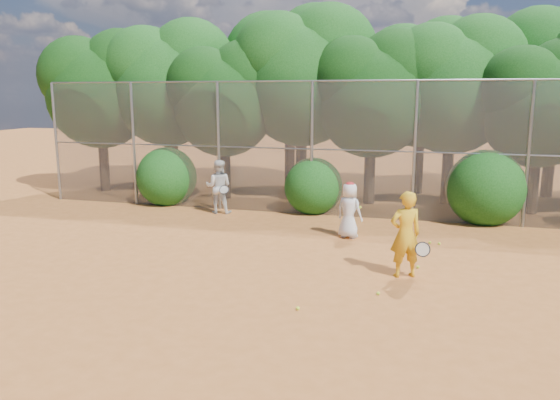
% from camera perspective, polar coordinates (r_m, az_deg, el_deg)
% --- Properties ---
extents(ground, '(80.00, 80.00, 0.00)m').
position_cam_1_polar(ground, '(10.91, 1.50, -8.39)').
color(ground, '#AD5E27').
rests_on(ground, ground).
extents(fence_back, '(20.05, 0.09, 4.03)m').
position_cam_1_polar(fence_back, '(16.27, 6.38, 5.41)').
color(fence_back, gray).
rests_on(fence_back, ground).
extents(tree_0, '(4.38, 3.81, 6.00)m').
position_cam_1_polar(tree_0, '(21.63, -18.18, 11.30)').
color(tree_0, black).
rests_on(tree_0, ground).
extents(tree_1, '(4.64, 4.03, 6.35)m').
position_cam_1_polar(tree_1, '(20.81, -11.56, 12.29)').
color(tree_1, black).
rests_on(tree_1, ground).
extents(tree_2, '(3.99, 3.47, 5.47)m').
position_cam_1_polar(tree_2, '(19.13, -5.70, 10.84)').
color(tree_2, black).
rests_on(tree_2, ground).
extents(tree_3, '(4.89, 4.26, 6.70)m').
position_cam_1_polar(tree_3, '(19.36, 2.51, 13.29)').
color(tree_3, black).
rests_on(tree_3, ground).
extents(tree_4, '(4.19, 3.64, 5.73)m').
position_cam_1_polar(tree_4, '(18.32, 9.79, 11.28)').
color(tree_4, black).
rests_on(tree_4, ground).
extents(tree_5, '(4.51, 3.92, 6.17)m').
position_cam_1_polar(tree_5, '(19.03, 17.76, 11.78)').
color(tree_5, black).
rests_on(tree_5, ground).
extents(tree_6, '(3.86, 3.36, 5.29)m').
position_cam_1_polar(tree_6, '(18.27, 25.68, 9.46)').
color(tree_6, black).
rests_on(tree_6, ground).
extents(tree_9, '(4.83, 4.20, 6.62)m').
position_cam_1_polar(tree_9, '(23.32, -11.17, 12.57)').
color(tree_9, black).
rests_on(tree_9, ground).
extents(tree_10, '(5.15, 4.48, 7.06)m').
position_cam_1_polar(tree_10, '(21.75, 1.26, 13.66)').
color(tree_10, black).
rests_on(tree_10, ground).
extents(tree_11, '(4.64, 4.03, 6.35)m').
position_cam_1_polar(tree_11, '(20.63, 14.82, 12.16)').
color(tree_11, black).
rests_on(tree_11, ground).
extents(tree_12, '(5.02, 4.37, 6.88)m').
position_cam_1_polar(tree_12, '(21.62, 27.19, 12.19)').
color(tree_12, black).
rests_on(tree_12, ground).
extents(bush_0, '(2.00, 2.00, 2.00)m').
position_cam_1_polar(bush_0, '(18.56, -11.75, 2.66)').
color(bush_0, '#114511').
rests_on(bush_0, ground).
extents(bush_1, '(1.80, 1.80, 1.80)m').
position_cam_1_polar(bush_1, '(16.88, 3.51, 1.71)').
color(bush_1, '#114511').
rests_on(bush_1, ground).
extents(bush_2, '(2.20, 2.20, 2.20)m').
position_cam_1_polar(bush_2, '(16.54, 20.70, 1.52)').
color(bush_2, '#114511').
rests_on(bush_2, ground).
extents(player_yellow, '(0.89, 0.65, 1.75)m').
position_cam_1_polar(player_yellow, '(11.17, 12.97, -3.52)').
color(player_yellow, gold).
rests_on(player_yellow, ground).
extents(player_teen, '(0.81, 0.68, 1.45)m').
position_cam_1_polar(player_teen, '(13.99, 7.25, -1.05)').
color(player_teen, silver).
rests_on(player_teen, ground).
extents(player_white, '(0.91, 0.79, 1.66)m').
position_cam_1_polar(player_white, '(16.86, -6.44, 1.40)').
color(player_white, silver).
rests_on(player_white, ground).
extents(ball_0, '(0.07, 0.07, 0.07)m').
position_cam_1_polar(ball_0, '(11.96, 14.21, -6.80)').
color(ball_0, '#B8DD28').
rests_on(ball_0, ground).
extents(ball_1, '(0.07, 0.07, 0.07)m').
position_cam_1_polar(ball_1, '(13.96, 15.39, -4.30)').
color(ball_1, '#B8DD28').
rests_on(ball_1, ground).
extents(ball_2, '(0.07, 0.07, 0.07)m').
position_cam_1_polar(ball_2, '(9.48, 1.88, -11.25)').
color(ball_2, '#B8DD28').
rests_on(ball_2, ground).
extents(ball_4, '(0.07, 0.07, 0.07)m').
position_cam_1_polar(ball_4, '(10.29, 10.21, -9.58)').
color(ball_4, '#B8DD28').
rests_on(ball_4, ground).
extents(ball_5, '(0.07, 0.07, 0.07)m').
position_cam_1_polar(ball_5, '(13.92, 16.31, -4.39)').
color(ball_5, '#B8DD28').
rests_on(ball_5, ground).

